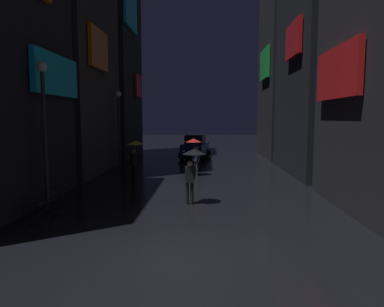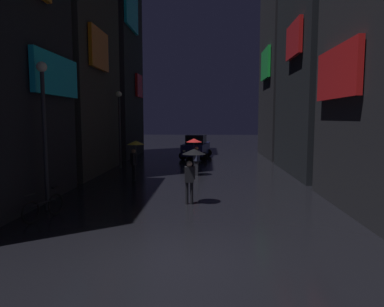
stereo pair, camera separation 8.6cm
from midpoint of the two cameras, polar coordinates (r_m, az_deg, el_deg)
ground_plane at (r=8.28m, az=-2.50°, el=-17.37°), size 120.00×120.00×0.00m
building_left_far at (r=31.37m, az=-13.38°, el=20.77°), size 4.25×7.20×22.78m
building_right_far at (r=31.38m, az=16.35°, el=22.18°), size 4.25×7.48×24.36m
pedestrian_foreground_right_red at (r=19.41m, az=0.60°, el=1.18°), size 0.90×0.90×2.12m
pedestrian_near_crossing_yellow at (r=17.94m, az=-9.32°, el=0.71°), size 0.90×0.90×2.12m
pedestrian_midstreet_left_black at (r=12.94m, az=0.26°, el=-1.21°), size 0.90×0.90×2.12m
bicycle_parked_at_storefront at (r=12.25m, az=-23.24°, el=-8.19°), size 0.58×1.76×0.96m
car_distant at (r=28.03m, az=0.77°, el=1.11°), size 2.65×4.32×1.92m
streetlamp_left_far at (r=22.68m, az=-11.89°, el=5.51°), size 0.36×0.36×4.99m
streetlamp_left_near at (r=13.06m, az=-23.29°, el=5.48°), size 0.36×0.36×5.21m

